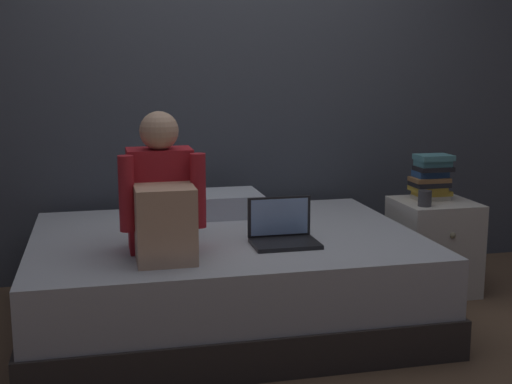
{
  "coord_description": "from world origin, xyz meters",
  "views": [
    {
      "loc": [
        -0.82,
        -3.09,
        1.34
      ],
      "look_at": [
        -0.08,
        0.1,
        0.73
      ],
      "focal_mm": 47.88,
      "sensor_mm": 36.0,
      "label": 1
    }
  ],
  "objects": [
    {
      "name": "person_sitting",
      "position": [
        -0.55,
        -0.02,
        0.73
      ],
      "size": [
        0.39,
        0.44,
        0.66
      ],
      "color": "#B21E28",
      "rests_on": "bed"
    },
    {
      "name": "pillow",
      "position": [
        -0.2,
        0.75,
        0.54
      ],
      "size": [
        0.56,
        0.36,
        0.13
      ],
      "primitive_type": "cube",
      "color": "silver",
      "rests_on": "bed"
    },
    {
      "name": "bed",
      "position": [
        -0.2,
        0.3,
        0.24
      ],
      "size": [
        2.0,
        1.5,
        0.48
      ],
      "color": "#332D2B",
      "rests_on": "ground_plane"
    },
    {
      "name": "book_stack",
      "position": [
        1.09,
        0.55,
        0.68
      ],
      "size": [
        0.24,
        0.17,
        0.27
      ],
      "color": "beige",
      "rests_on": "nightstand"
    },
    {
      "name": "wall_back",
      "position": [
        0.0,
        1.2,
        1.35
      ],
      "size": [
        5.6,
        0.1,
        2.7
      ],
      "primitive_type": "cube",
      "color": "#424751",
      "rests_on": "ground_plane"
    },
    {
      "name": "laptop",
      "position": [
        0.04,
        0.04,
        0.53
      ],
      "size": [
        0.32,
        0.23,
        0.22
      ],
      "color": "black",
      "rests_on": "bed"
    },
    {
      "name": "nightstand",
      "position": [
        1.1,
        0.51,
        0.27
      ],
      "size": [
        0.44,
        0.46,
        0.55
      ],
      "color": "beige",
      "rests_on": "ground_plane"
    },
    {
      "name": "ground_plane",
      "position": [
        0.0,
        0.0,
        0.0
      ],
      "size": [
        8.0,
        8.0,
        0.0
      ],
      "primitive_type": "plane",
      "color": "brown"
    },
    {
      "name": "mug",
      "position": [
        0.97,
        0.39,
        0.59
      ],
      "size": [
        0.08,
        0.08,
        0.09
      ],
      "primitive_type": "cylinder",
      "color": "#3D3D42",
      "rests_on": "nightstand"
    }
  ]
}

